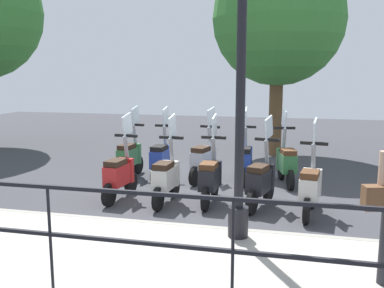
# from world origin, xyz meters

# --- Properties ---
(ground_plane) EXTENTS (28.00, 28.00, 0.00)m
(ground_plane) POSITION_xyz_m (0.00, 0.00, 0.00)
(ground_plane) COLOR #38383D
(promenade_walkway) EXTENTS (2.20, 20.00, 0.15)m
(promenade_walkway) POSITION_xyz_m (-3.15, 0.00, 0.07)
(promenade_walkway) COLOR #A39E93
(promenade_walkway) RESTS_ON ground_plane
(fence_railing) EXTENTS (0.04, 16.03, 1.07)m
(fence_railing) POSITION_xyz_m (-4.20, -0.00, 0.91)
(fence_railing) COLOR black
(fence_railing) RESTS_ON promenade_walkway
(lamp_post_near) EXTENTS (0.26, 0.90, 4.59)m
(lamp_post_near) POSITION_xyz_m (-2.40, -0.72, 2.19)
(lamp_post_near) COLOR black
(lamp_post_near) RESTS_ON promenade_walkway
(tree_distant) EXTENTS (3.49, 3.49, 5.39)m
(tree_distant) POSITION_xyz_m (4.16, -0.93, 3.63)
(tree_distant) COLOR brown
(tree_distant) RESTS_ON ground_plane
(scooter_near_0) EXTENTS (1.23, 0.46, 1.54)m
(scooter_near_0) POSITION_xyz_m (-0.88, -1.68, 0.48)
(scooter_near_0) COLOR black
(scooter_near_0) RESTS_ON ground_plane
(scooter_near_1) EXTENTS (1.21, 0.53, 1.54)m
(scooter_near_1) POSITION_xyz_m (-0.66, -0.89, 0.48)
(scooter_near_1) COLOR black
(scooter_near_1) RESTS_ON ground_plane
(scooter_near_2) EXTENTS (1.23, 0.44, 1.54)m
(scooter_near_2) POSITION_xyz_m (-0.63, -0.02, 0.48)
(scooter_near_2) COLOR black
(scooter_near_2) RESTS_ON ground_plane
(scooter_near_3) EXTENTS (1.23, 0.44, 1.54)m
(scooter_near_3) POSITION_xyz_m (-0.81, 0.72, 0.48)
(scooter_near_3) COLOR black
(scooter_near_3) RESTS_ON ground_plane
(scooter_near_4) EXTENTS (1.23, 0.44, 1.54)m
(scooter_near_4) POSITION_xyz_m (-0.77, 1.60, 0.48)
(scooter_near_4) COLOR black
(scooter_near_4) RESTS_ON ground_plane
(scooter_far_0) EXTENTS (1.22, 0.51, 1.54)m
(scooter_far_0) POSITION_xyz_m (0.96, -1.28, 0.48)
(scooter_far_0) COLOR black
(scooter_far_0) RESTS_ON ground_plane
(scooter_far_1) EXTENTS (1.23, 0.44, 1.54)m
(scooter_far_1) POSITION_xyz_m (0.97, -0.44, 0.48)
(scooter_far_1) COLOR black
(scooter_far_1) RESTS_ON ground_plane
(scooter_far_2) EXTENTS (1.21, 0.53, 1.54)m
(scooter_far_2) POSITION_xyz_m (0.84, 0.39, 0.48)
(scooter_far_2) COLOR black
(scooter_far_2) RESTS_ON ground_plane
(scooter_far_3) EXTENTS (1.23, 0.44, 1.54)m
(scooter_far_3) POSITION_xyz_m (0.78, 1.30, 0.48)
(scooter_far_3) COLOR black
(scooter_far_3) RESTS_ON ground_plane
(scooter_far_4) EXTENTS (1.23, 0.44, 1.54)m
(scooter_far_4) POSITION_xyz_m (0.78, 2.01, 0.48)
(scooter_far_4) COLOR black
(scooter_far_4) RESTS_ON ground_plane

